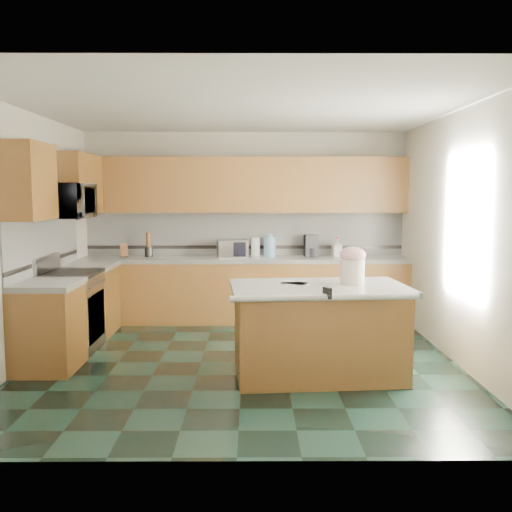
{
  "coord_description": "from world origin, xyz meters",
  "views": [
    {
      "loc": [
        0.11,
        -6.02,
        1.82
      ],
      "look_at": [
        0.15,
        0.35,
        1.12
      ],
      "focal_mm": 40.0,
      "sensor_mm": 36.0,
      "label": 1
    }
  ],
  "objects": [
    {
      "name": "left_upper_cab_front",
      "position": [
        -2.13,
        -0.24,
        1.94
      ],
      "size": [
        0.33,
        0.72,
        0.78
      ],
      "primitive_type": "cube",
      "color": "#4D3010",
      "rests_on": "wall_left"
    },
    {
      "name": "island_top",
      "position": [
        0.76,
        -0.47,
        0.89
      ],
      "size": [
        1.79,
        1.16,
        0.06
      ],
      "primitive_type": "cube",
      "rotation": [
        0.0,
        0.0,
        0.08
      ],
      "color": "silver",
      "rests_on": "island_base"
    },
    {
      "name": "wall_right",
      "position": [
        2.32,
        0.0,
        1.35
      ],
      "size": [
        0.04,
        4.6,
        2.7
      ],
      "primitive_type": "cube",
      "color": "beige",
      "rests_on": "ground"
    },
    {
      "name": "left_backsplash",
      "position": [
        -2.29,
        0.55,
        1.24
      ],
      "size": [
        0.02,
        2.3,
        0.63
      ],
      "primitive_type": "cube",
      "color": "silver",
      "rests_on": "wall_left"
    },
    {
      "name": "back_accent_band",
      "position": [
        0.0,
        2.28,
        1.04
      ],
      "size": [
        4.6,
        0.01,
        0.05
      ],
      "primitive_type": "cube",
      "color": "black",
      "rests_on": "back_countertop"
    },
    {
      "name": "back_upper_cab",
      "position": [
        0.0,
        2.13,
        1.94
      ],
      "size": [
        4.6,
        0.33,
        0.78
      ],
      "primitive_type": "cube",
      "color": "#4D3010",
      "rests_on": "wall_back"
    },
    {
      "name": "soap_back_cap",
      "position": [
        1.31,
        2.05,
        1.19
      ],
      "size": [
        0.02,
        0.02,
        0.03
      ],
      "primitive_type": "cylinder",
      "color": "red",
      "rests_on": "soap_bottle_back"
    },
    {
      "name": "back_base_cab",
      "position": [
        0.0,
        2.0,
        0.43
      ],
      "size": [
        4.6,
        0.6,
        0.86
      ],
      "primitive_type": "cube",
      "color": "#4D3010",
      "rests_on": "ground"
    },
    {
      "name": "utensil_bundle",
      "position": [
        -1.37,
        2.08,
        1.17
      ],
      "size": [
        0.07,
        0.07,
        0.21
      ],
      "primitive_type": "cylinder",
      "color": "#472814",
      "rests_on": "utensil_crock"
    },
    {
      "name": "range_backguard",
      "position": [
        -2.26,
        0.5,
        1.02
      ],
      "size": [
        0.06,
        0.76,
        0.18
      ],
      "primitive_type": "cube",
      "color": "#B7B7BC",
      "rests_on": "range_body"
    },
    {
      "name": "clamp_handle",
      "position": [
        0.78,
        -1.03,
        0.91
      ],
      "size": [
        0.02,
        0.08,
        0.02
      ],
      "primitive_type": "cylinder",
      "rotation": [
        1.57,
        0.0,
        0.0
      ],
      "color": "black",
      "rests_on": "island_top"
    },
    {
      "name": "island_bullnose",
      "position": [
        0.76,
        -0.98,
        0.89
      ],
      "size": [
        1.72,
        0.2,
        0.06
      ],
      "primitive_type": "cylinder",
      "rotation": [
        0.0,
        1.57,
        0.08
      ],
      "color": "silver",
      "rests_on": "island_base"
    },
    {
      "name": "window_light_proxy",
      "position": [
        2.29,
        -0.2,
        1.5
      ],
      "size": [
        0.02,
        1.4,
        1.1
      ],
      "primitive_type": "cube",
      "color": "white",
      "rests_on": "wall_right"
    },
    {
      "name": "left_counter_front",
      "position": [
        -2.0,
        -0.24,
        0.89
      ],
      "size": [
        0.64,
        0.72,
        0.06
      ],
      "primitive_type": "cube",
      "color": "silver",
      "rests_on": "left_base_cab_front"
    },
    {
      "name": "range_body",
      "position": [
        -2.0,
        0.5,
        0.44
      ],
      "size": [
        0.6,
        0.76,
        0.88
      ],
      "primitive_type": "cube",
      "color": "#B7B7BC",
      "rests_on": "ground"
    },
    {
      "name": "floor",
      "position": [
        0.0,
        0.0,
        0.0
      ],
      "size": [
        4.6,
        4.6,
        0.0
      ],
      "primitive_type": "plane",
      "color": "black",
      "rests_on": "ground"
    },
    {
      "name": "soap_bottle_back",
      "position": [
        1.31,
        2.05,
        1.05
      ],
      "size": [
        0.14,
        0.14,
        0.26
      ],
      "primitive_type": "imported",
      "rotation": [
        0.0,
        0.0,
        0.2
      ],
      "color": "white",
      "rests_on": "back_countertop"
    },
    {
      "name": "water_jug_neck",
      "position": [
        0.36,
        2.06,
        1.22
      ],
      "size": [
        0.08,
        0.08,
        0.04
      ],
      "primitive_type": "cylinder",
      "color": "#70A8CA",
      "rests_on": "water_jug"
    },
    {
      "name": "utensil_crock",
      "position": [
        -1.37,
        2.08,
        0.99
      ],
      "size": [
        0.11,
        0.11,
        0.14
      ],
      "primitive_type": "cylinder",
      "color": "black",
      "rests_on": "back_countertop"
    },
    {
      "name": "treat_jar_knob",
      "position": [
        1.11,
        -0.4,
        1.27
      ],
      "size": [
        0.09,
        0.03,
        0.03
      ],
      "primitive_type": "cylinder",
      "rotation": [
        0.0,
        1.57,
        0.0
      ],
      "color": "tan",
      "rests_on": "treat_jar_lid"
    },
    {
      "name": "wall_back",
      "position": [
        0.0,
        2.32,
        1.35
      ],
      "size": [
        4.6,
        0.04,
        2.7
      ],
      "primitive_type": "cube",
      "color": "beige",
      "rests_on": "ground"
    },
    {
      "name": "left_upper_cab_rear",
      "position": [
        -2.13,
        1.42,
        1.94
      ],
      "size": [
        0.33,
        1.09,
        0.78
      ],
      "primitive_type": "cube",
      "color": "#4D3010",
      "rests_on": "wall_left"
    },
    {
      "name": "back_countertop",
      "position": [
        0.0,
        2.0,
        0.89
      ],
      "size": [
        4.6,
        0.64,
        0.06
      ],
      "primitive_type": "cube",
      "color": "silver",
      "rests_on": "back_base_cab"
    },
    {
      "name": "paper_sheet_b",
      "position": [
        0.53,
        -0.35,
        0.92
      ],
      "size": [
        0.32,
        0.29,
        0.0
      ],
      "primitive_type": "cube",
      "rotation": [
        0.0,
        0.0,
        -0.45
      ],
      "color": "white",
      "rests_on": "island_top"
    },
    {
      "name": "clamp_body",
      "position": [
        0.78,
        -0.96,
        0.93
      ],
      "size": [
        0.08,
        0.12,
        0.1
      ],
      "primitive_type": "cube",
      "rotation": [
        0.0,
        0.0,
        0.4
      ],
      "color": "black",
      "rests_on": "island_top"
    },
    {
      "name": "range_handle",
      "position": [
        -1.68,
        0.5,
        0.78
      ],
      "size": [
        0.02,
        0.66,
        0.02
      ],
      "primitive_type": "cylinder",
      "rotation": [
        1.57,
        0.0,
        0.0
      ],
      "color": "#B7B7BC",
      "rests_on": "range_body"
    },
    {
      "name": "coffee_maker",
      "position": [
        0.95,
        2.08,
        1.08
      ],
      "size": [
        0.19,
        0.21,
        0.31
      ],
      "primitive_type": "cube",
      "rotation": [
        0.0,
        0.0,
        0.06
      ],
      "color": "black",
      "rests_on": "back_countertop"
    },
    {
      "name": "range_oven_door",
      "position": [
        -1.71,
        0.5,
        0.4
      ],
      "size": [
        0.02,
        0.68,
        0.55
      ],
      "primitive_type": "cube",
      "color": "black",
      "rests_on": "range_body"
    },
    {
      "name": "toaster_oven_door",
      "position": [
        -0.17,
        1.91,
        1.04
      ],
      "size": [
        0.38,
        0.01,
        0.2
      ],
      "primitive_type": "cube",
      "color": "black",
      "rests_on": "toaster_oven"
    },
    {
      "name": "back_backsplash",
      "position": [
        0.0,
        2.29,
        1.24
      ],
      "size": [
        4.6,
        0.02,
        0.63
      ],
      "primitive_type": "cube",
      "color": "silver",
      "rests_on": "back_countertop"
    },
    {
      "name": "paper_towel",
      "position": [
        0.15,
        2.1,
        1.06
      ],
      "size": [
        0.12,
        0.12,
        0.28
      ],
      "primitive_type": "cylinder",
      "color": "white",
      "rests_on": "back_countertop"
    },
    {
      "name": "toaster_oven",
      "position": [
        -0.17,
        2.05,
        1.04
      ],
      "size": [
        0.46,
        0.35,
        0.24
      ],
      "primitive_type": "cube",
      "rotation": [
        0.0,
        0.0,
        0.16
      ],
      "color": "#B7B7BC",
      "rests_on": "back_countertop"
    },
    {
      "name": "water_jug",
      "position": [
        0.36,
        2.06,
        1.06
      ],
      "size": [
        0.17,
        0.17,
        0.28
      ],
      "primitive_type": "cylinder",
      "color": "#70A8CA",
      "rests_on": "back_countertop"
    },
    {
      "name": "paper_sheet_a",
      "position": [
        0.54,
        -0.39,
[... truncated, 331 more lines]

